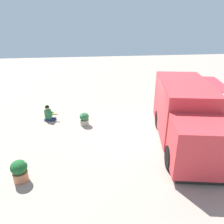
% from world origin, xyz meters
% --- Properties ---
extents(ground_plane, '(40.00, 40.00, 0.00)m').
position_xyz_m(ground_plane, '(0.00, 0.00, 0.00)').
color(ground_plane, tan).
extents(food_truck, '(5.80, 3.39, 2.57)m').
position_xyz_m(food_truck, '(1.21, 1.66, 1.23)').
color(food_truck, '#DD373E').
rests_on(food_truck, ground_plane).
extents(person_customer, '(0.50, 0.80, 0.88)m').
position_xyz_m(person_customer, '(-1.68, -4.64, 0.36)').
color(person_customer, navy).
rests_on(person_customer, ground_plane).
extents(planter_flowering_near, '(0.47, 0.47, 0.68)m').
position_xyz_m(planter_flowering_near, '(-0.92, -2.73, 0.35)').
color(planter_flowering_near, gray).
rests_on(planter_flowering_near, ground_plane).
extents(planter_flowering_far, '(0.56, 0.56, 0.81)m').
position_xyz_m(planter_flowering_far, '(3.04, -4.93, 0.42)').
color(planter_flowering_far, '#BB724B').
rests_on(planter_flowering_far, ground_plane).
extents(plaza_bench, '(0.99, 1.81, 0.50)m').
position_xyz_m(plaza_bench, '(-4.01, 4.30, 0.38)').
color(plaza_bench, '#432C28').
rests_on(plaza_bench, ground_plane).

